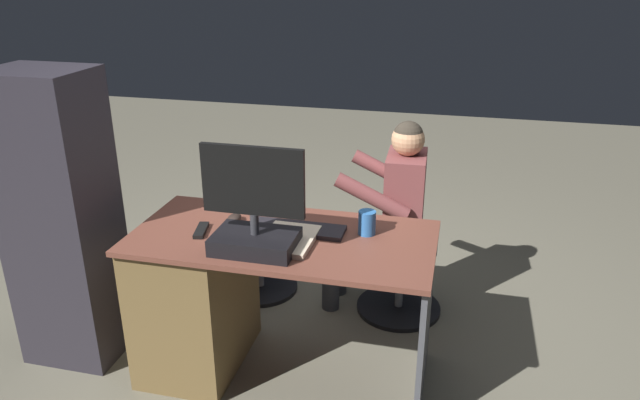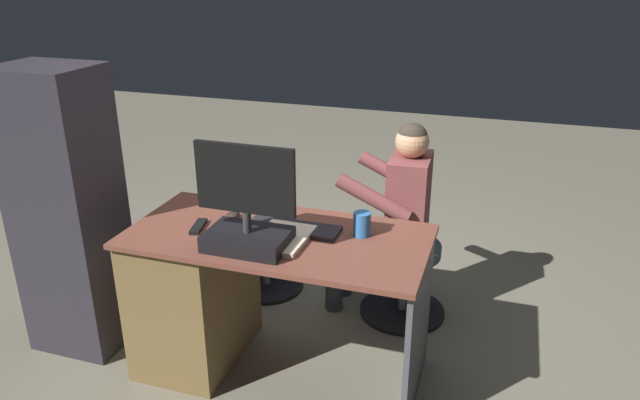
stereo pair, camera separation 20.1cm
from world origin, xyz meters
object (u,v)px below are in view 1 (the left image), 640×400
cup (367,223)px  teddy_bear (258,196)px  tv_remote (201,230)px  desk (214,293)px  office_chair_teddy (259,250)px  keyboard (298,229)px  visitor_chair (400,271)px  person (388,205)px  monitor (254,220)px  computer_mouse (234,218)px

cup → teddy_bear: cup is taller
tv_remote → desk: bearing=-115.5°
cup → office_chair_teddy: (0.73, -0.61, -0.53)m
keyboard → cup: (-0.30, -0.04, 0.04)m
teddy_bear → visitor_chair: teddy_bear is taller
cup → person: (-0.02, -0.58, -0.15)m
monitor → computer_mouse: monitor is taller
tv_remote → keyboard: bearing=-177.0°
visitor_chair → monitor: bearing=57.4°
teddy_bear → computer_mouse: bearing=100.3°
cup → computer_mouse: bearing=1.8°
monitor → office_chair_teddy: (0.30, -0.87, -0.61)m
cup → tv_remote: cup is taller
computer_mouse → cup: cup is taller
keyboard → computer_mouse: 0.31m
keyboard → cup: 0.31m
keyboard → teddy_bear: teddy_bear is taller
cup → keyboard: bearing=8.0°
computer_mouse → teddy_bear: teddy_bear is taller
keyboard → person: (-0.32, -0.62, -0.11)m
computer_mouse → visitor_chair: 1.06m
monitor → computer_mouse: bearing=-51.9°
keyboard → tv_remote: size_ratio=2.80×
cup → person: 0.60m
computer_mouse → visitor_chair: bearing=-140.5°
person → keyboard: bearing=62.5°
tv_remote → teddy_bear: 0.79m
monitor → cup: 0.51m
computer_mouse → tv_remote: 0.17m
teddy_bear → person: bearing=176.9°
keyboard → visitor_chair: 0.89m
cup → office_chair_teddy: 1.09m
cup → desk: bearing=8.5°
tv_remote → person: person is taller
office_chair_teddy → visitor_chair: same height
keyboard → computer_mouse: bearing=-4.3°
computer_mouse → person: 0.88m
monitor → teddy_bear: monitor is taller
keyboard → office_chair_teddy: bearing=-56.7°
monitor → office_chair_teddy: bearing=-70.6°
teddy_bear → visitor_chair: bearing=177.0°
monitor → office_chair_teddy: 1.10m
desk → monitor: 0.57m
computer_mouse → cup: (-0.61, -0.02, 0.04)m
keyboard → office_chair_teddy: 0.92m
computer_mouse → tv_remote: bearing=53.2°
teddy_bear → visitor_chair: 0.91m
office_chair_teddy → computer_mouse: bearing=100.5°
monitor → visitor_chair: (-0.53, -0.84, -0.62)m
computer_mouse → tv_remote: computer_mouse is taller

